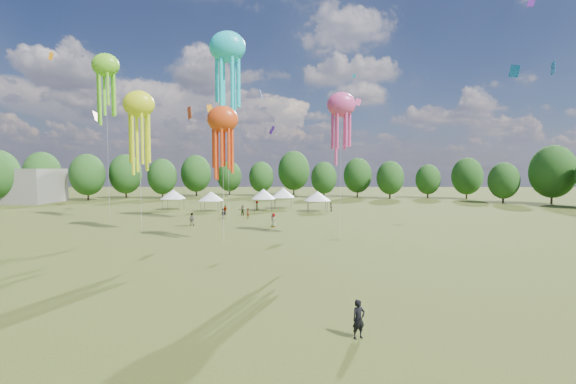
{
  "coord_description": "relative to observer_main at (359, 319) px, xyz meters",
  "views": [
    {
      "loc": [
        4.32,
        -18.34,
        8.02
      ],
      "look_at": [
        3.98,
        15.0,
        6.0
      ],
      "focal_mm": 24.05,
      "sensor_mm": 36.0,
      "label": 1
    }
  ],
  "objects": [
    {
      "name": "small_kites",
      "position": [
        -10.53,
        41.7,
        29.64
      ],
      "size": [
        75.55,
        58.9,
        41.99
      ],
      "color": "#DCED18",
      "rests_on": "ground"
    },
    {
      "name": "show_kites",
      "position": [
        -16.05,
        34.24,
        17.84
      ],
      "size": [
        36.8,
        19.33,
        27.54
      ],
      "color": "#DCED18",
      "rests_on": "ground"
    },
    {
      "name": "ground",
      "position": [
        -7.48,
        0.51,
        -0.92
      ],
      "size": [
        300.0,
        300.0,
        0.0
      ],
      "primitive_type": "plane",
      "color": "#384416",
      "rests_on": "ground"
    },
    {
      "name": "observer_main",
      "position": [
        0.0,
        0.0,
        0.0
      ],
      "size": [
        0.79,
        0.68,
        1.84
      ],
      "primitive_type": "imported",
      "rotation": [
        0.0,
        0.0,
        0.42
      ],
      "color": "black",
      "rests_on": "ground"
    },
    {
      "name": "treeline",
      "position": [
        -11.34,
        63.02,
        5.62
      ],
      "size": [
        201.57,
        95.24,
        13.43
      ],
      "color": "#38281C",
      "rests_on": "ground"
    },
    {
      "name": "spectator_near",
      "position": [
        -17.21,
        35.68,
        -0.01
      ],
      "size": [
        0.94,
        0.76,
        1.82
      ],
      "primitive_type": "imported",
      "rotation": [
        0.0,
        0.0,
        3.05
      ],
      "color": "gray",
      "rests_on": "ground"
    },
    {
      "name": "festival_tents",
      "position": [
        -10.96,
        55.94,
        2.13
      ],
      "size": [
        32.85,
        10.47,
        4.18
      ],
      "color": "#47474C",
      "rests_on": "ground"
    },
    {
      "name": "spectators_far",
      "position": [
        -9.14,
        46.79,
        -0.05
      ],
      "size": [
        19.8,
        22.24,
        1.89
      ],
      "color": "gray",
      "rests_on": "ground"
    }
  ]
}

